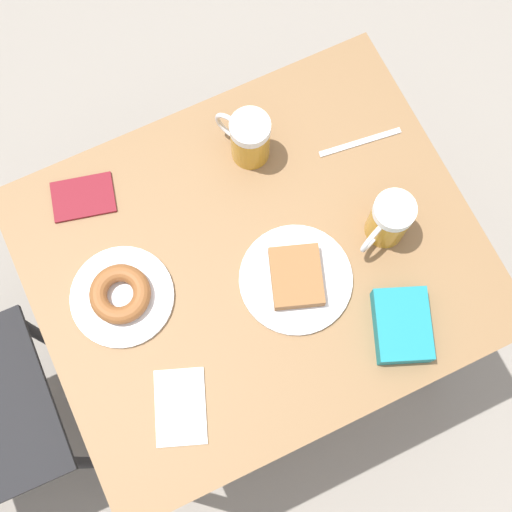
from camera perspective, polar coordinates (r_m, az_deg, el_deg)
name	(u,v)px	position (r m, az deg, el deg)	size (l,w,h in m)	color
ground_plane	(256,325)	(2.12, 0.00, -5.54)	(8.00, 8.00, 0.00)	gray
table	(256,268)	(1.49, 0.00, -0.97)	(0.73, 0.88, 0.72)	olive
plate_with_cake	(296,278)	(1.40, 3.22, -1.79)	(0.22, 0.22, 0.04)	silver
plate_with_donut	(121,295)	(1.41, -10.75, -3.10)	(0.20, 0.20, 0.04)	silver
beer_mug_left	(389,220)	(1.40, 10.56, 2.81)	(0.08, 0.12, 0.13)	#C68C23
beer_mug_center	(249,138)	(1.44, -0.57, 9.41)	(0.12, 0.09, 0.13)	#C68C23
napkin_folded	(180,407)	(1.37, -6.07, -11.91)	(0.17, 0.14, 0.00)	white
fork	(360,142)	(1.52, 8.33, 8.99)	(0.03, 0.18, 0.00)	silver
passport_near_edge	(83,197)	(1.50, -13.66, 4.59)	(0.12, 0.14, 0.01)	maroon
blue_pouch	(402,326)	(1.39, 11.60, -5.47)	(0.17, 0.15, 0.04)	teal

